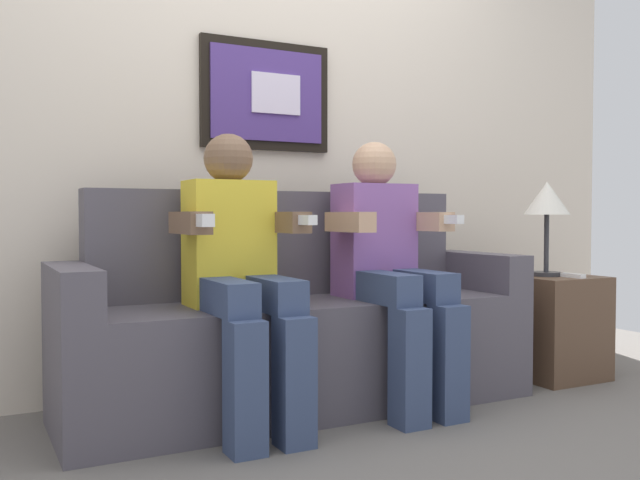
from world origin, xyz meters
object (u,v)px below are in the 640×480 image
couch (301,332)px  table_lamp (547,203)px  side_table_right (553,327)px  person_on_left (240,267)px  spare_remote_on_table (573,276)px  person_on_right (390,261)px

couch → table_lamp: bearing=-4.2°
couch → side_table_right: size_ratio=3.92×
person_on_left → spare_remote_on_table: person_on_left is taller
couch → spare_remote_on_table: couch is taller
side_table_right → spare_remote_on_table: 0.28m
couch → person_on_right: (0.33, -0.17, 0.29)m
couch → person_on_left: bearing=-153.1°
person_on_left → table_lamp: person_on_left is taller
person_on_right → table_lamp: (0.96, 0.07, 0.25)m
person_on_left → side_table_right: bearing=2.1°
person_on_right → table_lamp: person_on_right is taller
side_table_right → table_lamp: size_ratio=1.09×
couch → person_on_left: size_ratio=1.76×
person_on_left → table_lamp: 1.64m
side_table_right → spare_remote_on_table: bearing=-88.5°
side_table_right → table_lamp: 0.61m
spare_remote_on_table → side_table_right: bearing=91.5°
person_on_left → table_lamp: size_ratio=2.41×
couch → side_table_right: 1.33m
table_lamp → spare_remote_on_table: (0.04, -0.13, -0.35)m
side_table_right → spare_remote_on_table: size_ratio=3.85×
person_on_left → side_table_right: person_on_left is taller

